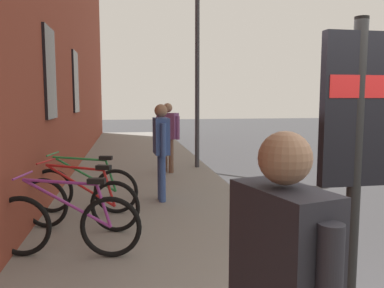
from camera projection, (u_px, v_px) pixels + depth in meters
ground at (277, 190)px, 8.37m from camera, size 60.00×60.00×0.00m
sidewalk_pavement at (144, 174)px, 9.88m from camera, size 24.00×3.50×0.12m
station_facade at (61, 33)px, 10.11m from camera, size 22.00×0.65×7.30m
bicycle_by_door at (66, 224)px, 4.51m from camera, size 0.53×1.75×0.97m
bicycle_far_end at (80, 203)px, 5.45m from camera, size 0.71×1.69×0.97m
bicycle_nearest_sign at (84, 189)px, 6.26m from camera, size 0.54×1.75×0.97m
transit_info_sign at (356, 131)px, 2.81m from camera, size 0.10×0.55×2.40m
pedestrian_near_bus at (168, 130)px, 9.66m from camera, size 0.49×0.55×1.73m
pedestrian_crossing_street at (282, 284)px, 1.68m from camera, size 0.63×0.36×1.70m
pedestrian_by_facade at (161, 142)px, 6.95m from camera, size 0.66×0.27×1.74m
street_lamp at (197, 59)px, 10.24m from camera, size 0.28×0.28×4.79m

